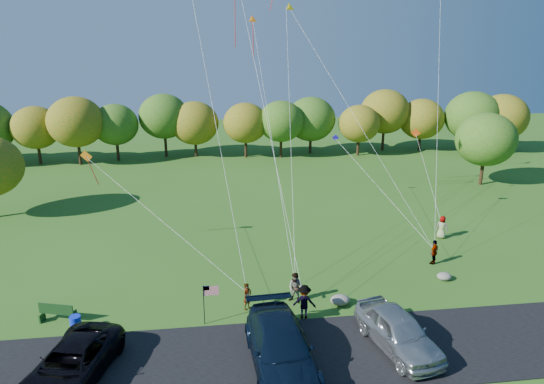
{
  "coord_description": "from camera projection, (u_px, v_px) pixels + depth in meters",
  "views": [
    {
      "loc": [
        -3.72,
        -23.27,
        14.2
      ],
      "look_at": [
        0.05,
        6.0,
        5.04
      ],
      "focal_mm": 32.0,
      "sensor_mm": 36.0,
      "label": 1
    }
  ],
  "objects": [
    {
      "name": "asphalt_lane",
      "position": [
        298.0,
        355.0,
        22.91
      ],
      "size": [
        44.0,
        6.0,
        0.06
      ],
      "primitive_type": "cube",
      "color": "black",
      "rests_on": "ground"
    },
    {
      "name": "flyer_b",
      "position": [
        296.0,
        288.0,
        27.37
      ],
      "size": [
        1.11,
        1.07,
        1.8
      ],
      "primitive_type": "imported",
      "rotation": [
        0.0,
        0.0,
        -0.66
      ],
      "color": "#4C4C59",
      "rests_on": "ground"
    },
    {
      "name": "minivan_silver",
      "position": [
        398.0,
        331.0,
        23.17
      ],
      "size": [
        3.32,
        5.78,
        1.85
      ],
      "primitive_type": "imported",
      "rotation": [
        0.0,
        0.0,
        0.22
      ],
      "color": "#999EA3",
      "rests_on": "asphalt_lane"
    },
    {
      "name": "flyer_e",
      "position": [
        442.0,
        227.0,
        36.43
      ],
      "size": [
        1.0,
        0.98,
        1.74
      ],
      "primitive_type": "imported",
      "rotation": [
        0.0,
        0.0,
        2.41
      ],
      "color": "#4C4C59",
      "rests_on": "ground"
    },
    {
      "name": "flyer_a",
      "position": [
        247.0,
        296.0,
        26.72
      ],
      "size": [
        0.67,
        0.66,
        1.55
      ],
      "primitive_type": "imported",
      "rotation": [
        0.0,
        0.0,
        0.77
      ],
      "color": "#4C4C59",
      "rests_on": "ground"
    },
    {
      "name": "park_bench",
      "position": [
        57.0,
        312.0,
        25.56
      ],
      "size": [
        1.9,
        0.83,
        1.07
      ],
      "rotation": [
        0.0,
        0.0,
        -0.29
      ],
      "color": "#133513",
      "rests_on": "ground"
    },
    {
      "name": "boulder_far",
      "position": [
        444.0,
        276.0,
        30.16
      ],
      "size": [
        0.91,
        0.76,
        0.48
      ],
      "primitive_type": "ellipsoid",
      "color": "gray",
      "rests_on": "ground"
    },
    {
      "name": "minivan_navy",
      "position": [
        281.0,
        348.0,
        21.78
      ],
      "size": [
        3.08,
        6.84,
        1.94
      ],
      "primitive_type": "imported",
      "rotation": [
        0.0,
        0.0,
        0.05
      ],
      "color": "black",
      "rests_on": "asphalt_lane"
    },
    {
      "name": "minivan_dark",
      "position": [
        71.0,
        364.0,
        20.96
      ],
      "size": [
        4.09,
        6.33,
        1.62
      ],
      "primitive_type": "imported",
      "rotation": [
        0.0,
        0.0,
        -0.26
      ],
      "color": "black",
      "rests_on": "asphalt_lane"
    },
    {
      "name": "flyer_c",
      "position": [
        304.0,
        302.0,
        25.77
      ],
      "size": [
        1.39,
        1.02,
        1.93
      ],
      "primitive_type": "imported",
      "rotation": [
        0.0,
        0.0,
        2.88
      ],
      "color": "#4C4C59",
      "rests_on": "ground"
    },
    {
      "name": "flyer_d",
      "position": [
        434.0,
        252.0,
        32.17
      ],
      "size": [
        1.03,
        0.96,
        1.7
      ],
      "primitive_type": "imported",
      "rotation": [
        0.0,
        0.0,
        3.85
      ],
      "color": "#4C4C59",
      "rests_on": "ground"
    },
    {
      "name": "ground",
      "position": [
        285.0,
        311.0,
        26.71
      ],
      "size": [
        140.0,
        140.0,
        0.0
      ],
      "primitive_type": "plane",
      "color": "#2C5A19",
      "rests_on": "ground"
    },
    {
      "name": "flag_assembly",
      "position": [
        208.0,
        296.0,
        25.05
      ],
      "size": [
        0.83,
        0.54,
        2.23
      ],
      "color": "black",
      "rests_on": "ground"
    },
    {
      "name": "trash_barrel",
      "position": [
        76.0,
        324.0,
        24.77
      ],
      "size": [
        0.56,
        0.56,
        0.84
      ],
      "primitive_type": "cylinder",
      "color": "#0E29D3",
      "rests_on": "ground"
    },
    {
      "name": "treeline",
      "position": [
        253.0,
        121.0,
        60.05
      ],
      "size": [
        77.22,
        27.71,
        8.42
      ],
      "color": "#352613",
      "rests_on": "ground"
    },
    {
      "name": "boulder_near",
      "position": [
        340.0,
        300.0,
        27.32
      ],
      "size": [
        1.12,
        0.88,
        0.56
      ],
      "primitive_type": "ellipsoid",
      "color": "gray",
      "rests_on": "ground"
    }
  ]
}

